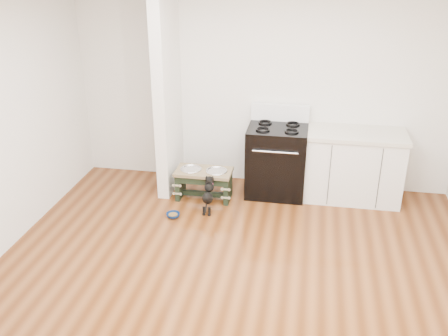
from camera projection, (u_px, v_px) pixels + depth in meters
ground at (230, 289)px, 4.82m from camera, size 5.00×5.00×0.00m
room_shell at (231, 131)px, 4.16m from camera, size 5.00×5.00×5.00m
partition_wall at (167, 90)px, 6.35m from camera, size 0.15×0.80×2.70m
oven_range at (277, 159)px, 6.53m from camera, size 0.76×0.69×1.14m
cabinet_run at (353, 166)px, 6.39m from camera, size 1.24×0.64×0.91m
dog_feeder at (204, 179)px, 6.44m from camera, size 0.72×0.39×0.41m
puppy at (208, 194)px, 6.14m from camera, size 0.13×0.37×0.44m
floor_bowl at (173, 215)px, 6.08m from camera, size 0.20×0.20×0.05m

